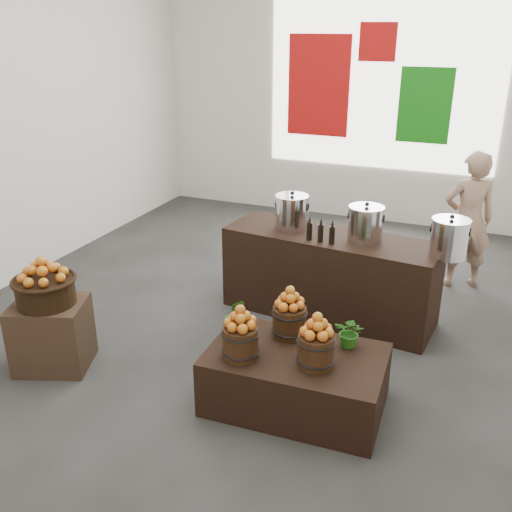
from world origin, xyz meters
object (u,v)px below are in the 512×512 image
at_px(display_table, 296,379).
at_px(stock_pot_center, 365,225).
at_px(counter, 329,276).
at_px(stock_pot_right, 449,239).
at_px(wicker_basket, 45,292).
at_px(crate, 52,335).
at_px(shopper, 468,221).
at_px(stock_pot_left, 292,213).

distance_m(display_table, stock_pot_center, 1.69).
relative_size(counter, stock_pot_right, 6.47).
distance_m(wicker_basket, stock_pot_right, 3.43).
bearing_deg(wicker_basket, crate, 0.00).
bearing_deg(shopper, counter, 25.19).
bearing_deg(display_table, crate, -175.06).
height_order(wicker_basket, display_table, wicker_basket).
bearing_deg(stock_pot_center, stock_pot_left, 173.54).
distance_m(crate, wicker_basket, 0.40).
bearing_deg(counter, shopper, 52.92).
xyz_separation_m(wicker_basket, stock_pot_center, (2.24, 1.75, 0.31)).
bearing_deg(stock_pot_center, counter, 173.54).
xyz_separation_m(stock_pot_left, stock_pot_right, (1.49, -0.17, 0.00)).
relative_size(display_table, stock_pot_right, 4.11).
distance_m(wicker_basket, counter, 2.63).
distance_m(stock_pot_left, stock_pot_center, 0.75).
xyz_separation_m(stock_pot_center, shopper, (0.85, 1.28, -0.25)).
relative_size(counter, stock_pot_center, 6.47).
relative_size(display_table, counter, 0.63).
height_order(crate, counter, counter).
bearing_deg(wicker_basket, stock_pot_left, 50.96).
xyz_separation_m(stock_pot_left, stock_pot_center, (0.75, -0.08, 0.00)).
xyz_separation_m(counter, shopper, (1.18, 1.24, 0.34)).
height_order(display_table, counter, counter).
bearing_deg(stock_pot_right, stock_pot_center, 173.54).
height_order(crate, wicker_basket, wicker_basket).
distance_m(wicker_basket, shopper, 4.33).
relative_size(crate, stock_pot_left, 1.85).
bearing_deg(wicker_basket, shopper, 44.45).
bearing_deg(crate, wicker_basket, 0.00).
height_order(display_table, stock_pot_right, stock_pot_right).
bearing_deg(stock_pot_left, counter, -6.46).
distance_m(counter, stock_pot_left, 0.72).
height_order(wicker_basket, stock_pot_center, stock_pot_center).
bearing_deg(display_table, stock_pot_left, 108.48).
bearing_deg(stock_pot_right, wicker_basket, -150.80).
xyz_separation_m(stock_pot_left, shopper, (1.60, 1.20, -0.25)).
bearing_deg(crate, stock_pot_left, 50.96).
relative_size(wicker_basket, display_table, 0.36).
height_order(crate, stock_pot_center, stock_pot_center).
xyz_separation_m(crate, counter, (1.91, 1.79, 0.13)).
height_order(crate, stock_pot_right, stock_pot_right).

